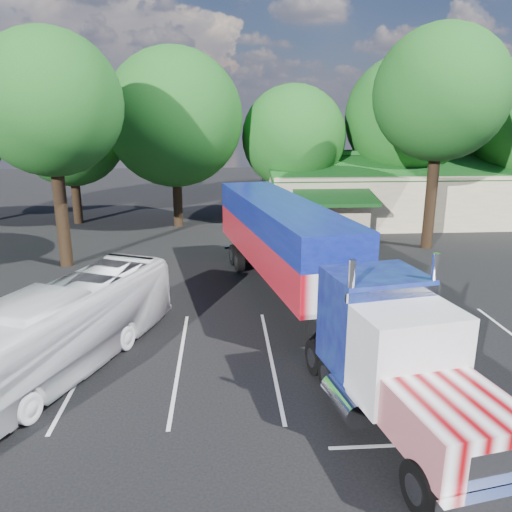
{
  "coord_description": "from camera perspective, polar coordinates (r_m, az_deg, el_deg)",
  "views": [
    {
      "loc": [
        -1.62,
        -21.84,
        8.28
      ],
      "look_at": [
        -0.11,
        0.22,
        2.0
      ],
      "focal_mm": 35.0,
      "sensor_mm": 36.0,
      "label": 1
    }
  ],
  "objects": [
    {
      "name": "ground",
      "position": [
        23.41,
        0.3,
        -4.86
      ],
      "size": [
        120.0,
        120.0,
        0.0
      ],
      "primitive_type": "plane",
      "color": "black",
      "rests_on": "ground"
    },
    {
      "name": "event_hall",
      "position": [
        42.95,
        17.21,
        7.03
      ],
      "size": [
        24.2,
        14.12,
        5.55
      ],
      "color": "beige",
      "rests_on": "ground"
    },
    {
      "name": "tree_row_b",
      "position": [
        41.26,
        -20.51,
        13.3
      ],
      "size": [
        8.4,
        8.4,
        11.35
      ],
      "color": "black",
      "rests_on": "ground"
    },
    {
      "name": "tree_row_c",
      "position": [
        38.19,
        -9.34,
        15.29
      ],
      "size": [
        10.0,
        10.0,
        13.05
      ],
      "color": "black",
      "rests_on": "ground"
    },
    {
      "name": "tree_row_d",
      "position": [
        39.77,
        4.32,
        13.37
      ],
      "size": [
        8.0,
        8.0,
        10.6
      ],
      "color": "black",
      "rests_on": "ground"
    },
    {
      "name": "tree_row_e",
      "position": [
        42.44,
        16.81,
        14.95
      ],
      "size": [
        9.6,
        9.6,
        12.9
      ],
      "color": "black",
      "rests_on": "ground"
    },
    {
      "name": "tree_near_left",
      "position": [
        29.23,
        -22.5,
        15.75
      ],
      "size": [
        7.6,
        7.6,
        12.65
      ],
      "color": "black",
      "rests_on": "ground"
    },
    {
      "name": "tree_near_right",
      "position": [
        33.07,
        20.37,
        16.97
      ],
      "size": [
        8.0,
        8.0,
        13.5
      ],
      "color": "black",
      "rests_on": "ground"
    },
    {
      "name": "semi_truck",
      "position": [
        20.83,
        5.08,
        0.06
      ],
      "size": [
        6.77,
        22.32,
        4.65
      ],
      "rotation": [
        0.0,
        0.0,
        0.19
      ],
      "color": "black",
      "rests_on": "ground"
    },
    {
      "name": "woman",
      "position": [
        23.55,
        7.79,
        -2.79
      ],
      "size": [
        0.53,
        0.67,
        1.62
      ],
      "primitive_type": "imported",
      "rotation": [
        0.0,
        0.0,
        1.84
      ],
      "color": "black",
      "rests_on": "ground"
    },
    {
      "name": "bicycle",
      "position": [
        27.28,
        3.44,
        -0.85
      ],
      "size": [
        1.39,
        1.79,
        0.9
      ],
      "primitive_type": "imported",
      "rotation": [
        0.0,
        0.0,
        0.53
      ],
      "color": "black",
      "rests_on": "ground"
    },
    {
      "name": "tour_bus",
      "position": [
        17.75,
        -21.44,
        -7.92
      ],
      "size": [
        6.33,
        10.6,
        2.92
      ],
      "primitive_type": "imported",
      "rotation": [
        0.0,
        0.0,
        -0.4
      ],
      "color": "white",
      "rests_on": "ground"
    },
    {
      "name": "silver_sedan",
      "position": [
        36.31,
        6.68,
        3.75
      ],
      "size": [
        4.73,
        2.93,
        1.47
      ],
      "primitive_type": "imported",
      "rotation": [
        0.0,
        0.0,
        1.24
      ],
      "color": "#A0A2A8",
      "rests_on": "ground"
    }
  ]
}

